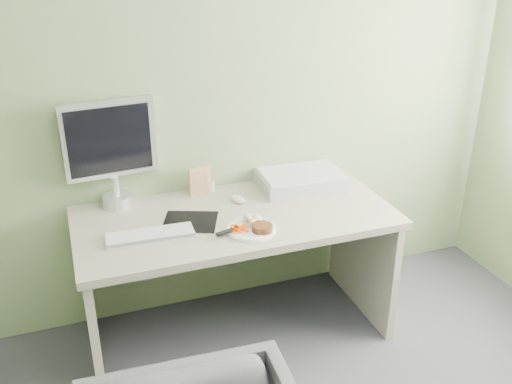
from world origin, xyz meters
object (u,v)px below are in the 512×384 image
object	(u,v)px
desk	(236,246)
monitor	(111,148)
scanner	(301,180)
plate	(251,230)

from	to	relation	value
desk	monitor	bearing A→B (deg)	150.21
monitor	scanner	bearing A→B (deg)	-11.46
plate	desk	bearing A→B (deg)	95.54
plate	scanner	world-z (taller)	scanner
desk	monitor	distance (m)	0.80
desk	scanner	xyz separation A→B (m)	(0.45, 0.22, 0.22)
desk	scanner	size ratio (longest dim) A/B	3.44
scanner	monitor	size ratio (longest dim) A/B	0.84
plate	monitor	bearing A→B (deg)	138.37
desk	scanner	distance (m)	0.55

